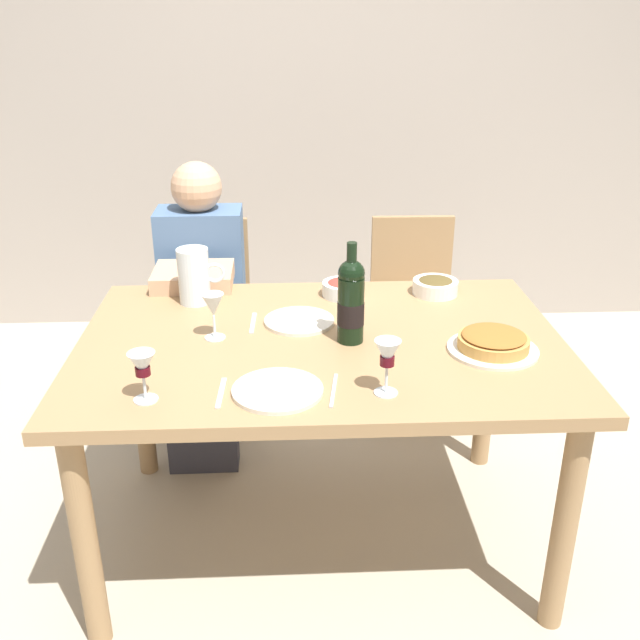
{
  "coord_description": "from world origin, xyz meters",
  "views": [
    {
      "loc": [
        -0.1,
        -2.01,
        1.7
      ],
      "look_at": [
        -0.0,
        0.07,
        0.79
      ],
      "focal_mm": 40.19,
      "sensor_mm": 36.0,
      "label": 1
    }
  ],
  "objects": [
    {
      "name": "dinner_plate_left_setting",
      "position": [
        -0.07,
        0.13,
        0.77
      ],
      "size": [
        0.23,
        0.23,
        0.01
      ],
      "primitive_type": "cylinder",
      "color": "silver",
      "rests_on": "dining_table"
    },
    {
      "name": "chair_left",
      "position": [
        -0.45,
        0.9,
        0.5
      ],
      "size": [
        0.4,
        0.4,
        0.87
      ],
      "rotation": [
        0.0,
        0.0,
        3.15
      ],
      "color": "#9E7A51",
      "rests_on": "ground"
    },
    {
      "name": "wine_glass_centre",
      "position": [
        0.16,
        -0.35,
        0.87
      ],
      "size": [
        0.07,
        0.07,
        0.15
      ],
      "color": "silver",
      "rests_on": "dining_table"
    },
    {
      "name": "spoon_right_setting",
      "position": [
        -0.28,
        -0.33,
        0.76
      ],
      "size": [
        0.02,
        0.16,
        0.0
      ],
      "primitive_type": "cube",
      "rotation": [
        0.0,
        0.0,
        1.54
      ],
      "color": "silver",
      "rests_on": "dining_table"
    },
    {
      "name": "ground_plane",
      "position": [
        0.0,
        0.0,
        0.0
      ],
      "size": [
        8.0,
        8.0,
        0.0
      ],
      "primitive_type": "plane",
      "color": "#B2A893"
    },
    {
      "name": "knife_left_setting",
      "position": [
        0.08,
        0.13,
        0.76
      ],
      "size": [
        0.03,
        0.18,
        0.0
      ],
      "primitive_type": "cube",
      "rotation": [
        0.0,
        0.0,
        1.45
      ],
      "color": "silver",
      "rests_on": "dining_table"
    },
    {
      "name": "dinner_plate_right_setting",
      "position": [
        -0.13,
        -0.33,
        0.77
      ],
      "size": [
        0.25,
        0.25,
        0.01
      ],
      "primitive_type": "cylinder",
      "color": "silver",
      "rests_on": "dining_table"
    },
    {
      "name": "knife_right_setting",
      "position": [
        0.02,
        -0.33,
        0.76
      ],
      "size": [
        0.03,
        0.18,
        0.0
      ],
      "primitive_type": "cube",
      "rotation": [
        0.0,
        0.0,
        1.43
      ],
      "color": "silver",
      "rests_on": "dining_table"
    },
    {
      "name": "olive_bowl",
      "position": [
        0.43,
        0.37,
        0.79
      ],
      "size": [
        0.16,
        0.16,
        0.06
      ],
      "color": "white",
      "rests_on": "dining_table"
    },
    {
      "name": "chair_right",
      "position": [
        0.45,
        0.9,
        0.5
      ],
      "size": [
        0.41,
        0.41,
        0.87
      ],
      "rotation": [
        0.0,
        0.0,
        3.13
      ],
      "color": "#9E7A51",
      "rests_on": "ground"
    },
    {
      "name": "diner_left",
      "position": [
        -0.45,
        0.67,
        0.62
      ],
      "size": [
        0.34,
        0.5,
        1.16
      ],
      "rotation": [
        0.0,
        0.0,
        3.15
      ],
      "color": "#4C6B93",
      "rests_on": "ground"
    },
    {
      "name": "water_pitcher",
      "position": [
        -0.42,
        0.33,
        0.85
      ],
      "size": [
        0.16,
        0.11,
        0.19
      ],
      "color": "silver",
      "rests_on": "dining_table"
    },
    {
      "name": "fork_left_setting",
      "position": [
        -0.22,
        0.13,
        0.76
      ],
      "size": [
        0.02,
        0.16,
        0.0
      ],
      "primitive_type": "cube",
      "rotation": [
        0.0,
        0.0,
        1.54
      ],
      "color": "silver",
      "rests_on": "dining_table"
    },
    {
      "name": "baked_tart",
      "position": [
        0.51,
        -0.11,
        0.79
      ],
      "size": [
        0.27,
        0.27,
        0.06
      ],
      "color": "silver",
      "rests_on": "dining_table"
    },
    {
      "name": "wine_glass_left_diner",
      "position": [
        -0.48,
        -0.35,
        0.86
      ],
      "size": [
        0.07,
        0.07,
        0.14
      ],
      "color": "silver",
      "rests_on": "dining_table"
    },
    {
      "name": "salad_bowl",
      "position": [
        0.1,
        0.36,
        0.79
      ],
      "size": [
        0.15,
        0.15,
        0.06
      ],
      "color": "silver",
      "rests_on": "dining_table"
    },
    {
      "name": "wine_bottle",
      "position": [
        0.09,
        -0.02,
        0.89
      ],
      "size": [
        0.08,
        0.08,
        0.32
      ],
      "color": "black",
      "rests_on": "dining_table"
    },
    {
      "name": "dining_table",
      "position": [
        0.0,
        0.0,
        0.67
      ],
      "size": [
        1.5,
        1.0,
        0.76
      ],
      "color": "#9E7A51",
      "rests_on": "ground"
    },
    {
      "name": "back_wall",
      "position": [
        0.0,
        1.98,
        1.4
      ],
      "size": [
        8.0,
        0.1,
        2.8
      ],
      "primitive_type": "cube",
      "color": "#A3998E",
      "rests_on": "ground"
    },
    {
      "name": "wine_glass_right_diner",
      "position": [
        -0.33,
        0.02,
        0.87
      ],
      "size": [
        0.07,
        0.07,
        0.15
      ],
      "color": "silver",
      "rests_on": "dining_table"
    }
  ]
}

